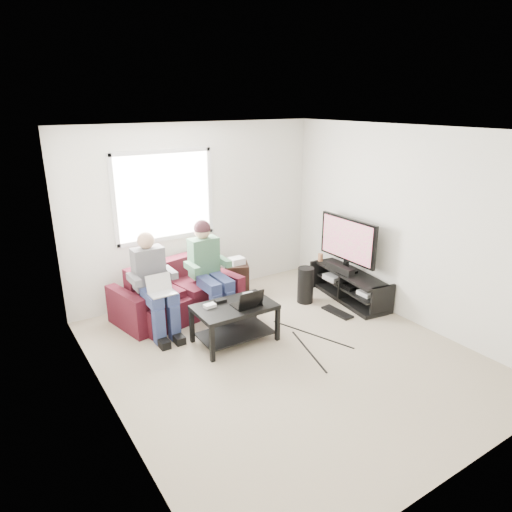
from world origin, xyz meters
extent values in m
plane|color=tan|center=(0.00, 0.00, 0.00)|extent=(4.50, 4.50, 0.00)
plane|color=white|center=(0.00, 0.00, 2.60)|extent=(4.50, 4.50, 0.00)
plane|color=silver|center=(0.00, 2.25, 1.30)|extent=(4.50, 0.00, 4.50)
plane|color=silver|center=(0.00, -2.25, 1.30)|extent=(4.50, 0.00, 4.50)
plane|color=silver|center=(-2.00, 0.00, 1.30)|extent=(0.00, 4.50, 4.50)
plane|color=silver|center=(2.00, 0.00, 1.30)|extent=(0.00, 4.50, 4.50)
cube|color=white|center=(-0.50, 2.24, 1.60)|extent=(1.40, 0.01, 1.20)
cube|color=silver|center=(-0.50, 2.23, 1.60)|extent=(1.48, 0.04, 1.28)
cube|color=#3F0F19|center=(-0.64, 1.64, 0.19)|extent=(1.42, 0.96, 0.37)
cube|color=#3F0F19|center=(-0.64, 1.94, 0.56)|extent=(1.31, 0.47, 0.38)
cube|color=#3F0F19|center=(-1.36, 1.64, 0.27)|extent=(0.31, 0.81, 0.53)
cube|color=#3F0F19|center=(0.09, 1.64, 0.27)|extent=(0.31, 0.81, 0.53)
cube|color=#3F0F19|center=(-0.96, 1.62, 0.42)|extent=(0.73, 0.70, 0.10)
cube|color=#3F0F19|center=(-0.31, 1.62, 0.42)|extent=(0.73, 0.70, 0.10)
cube|color=navy|center=(-1.14, 1.25, 0.54)|extent=(0.16, 0.45, 0.14)
cube|color=navy|center=(-0.94, 1.25, 0.54)|extent=(0.16, 0.45, 0.14)
cube|color=navy|center=(-1.14, 1.07, 0.24)|extent=(0.13, 0.13, 0.47)
cube|color=navy|center=(-0.94, 1.07, 0.24)|extent=(0.13, 0.13, 0.47)
cube|color=slate|center=(-1.04, 1.58, 0.82)|extent=(0.40, 0.22, 0.55)
sphere|color=tan|center=(-1.04, 1.60, 1.19)|extent=(0.22, 0.22, 0.22)
cube|color=navy|center=(-0.34, 1.25, 0.54)|extent=(0.16, 0.45, 0.14)
cube|color=navy|center=(-0.14, 1.25, 0.54)|extent=(0.16, 0.45, 0.14)
cube|color=navy|center=(-0.34, 1.07, 0.24)|extent=(0.13, 0.13, 0.47)
cube|color=navy|center=(-0.14, 1.07, 0.24)|extent=(0.13, 0.13, 0.47)
cube|color=#4F5151|center=(-0.24, 1.58, 0.82)|extent=(0.40, 0.22, 0.55)
sphere|color=tan|center=(-0.24, 1.60, 1.19)|extent=(0.22, 0.22, 0.22)
sphere|color=#341A1F|center=(-0.24, 1.60, 1.23)|extent=(0.23, 0.23, 0.23)
cube|color=black|center=(-0.32, 0.60, 0.47)|extent=(1.00, 0.62, 0.05)
cube|color=black|center=(-0.32, 0.60, 0.11)|extent=(0.91, 0.54, 0.02)
cube|color=black|center=(-0.78, 0.33, 0.22)|extent=(0.05, 0.05, 0.44)
cube|color=black|center=(0.14, 0.33, 0.22)|extent=(0.05, 0.05, 0.44)
cube|color=black|center=(-0.78, 0.87, 0.22)|extent=(0.05, 0.05, 0.44)
cube|color=black|center=(0.14, 0.87, 0.22)|extent=(0.05, 0.05, 0.44)
cube|color=silver|center=(-0.60, 0.72, 0.51)|extent=(0.14, 0.10, 0.04)
cube|color=black|center=(-0.42, 0.78, 0.51)|extent=(0.15, 0.10, 0.04)
cube|color=gray|center=(-0.02, 0.75, 0.51)|extent=(0.15, 0.10, 0.04)
cube|color=black|center=(1.77, 0.74, 0.43)|extent=(0.59, 1.39, 0.04)
cube|color=black|center=(1.77, 0.74, 0.23)|extent=(0.54, 1.33, 0.03)
cube|color=black|center=(1.77, 0.74, 0.03)|extent=(0.59, 1.39, 0.06)
cube|color=black|center=(1.77, 0.09, 0.23)|extent=(0.41, 0.10, 0.45)
cube|color=black|center=(1.77, 1.40, 0.23)|extent=(0.41, 0.10, 0.45)
cube|color=black|center=(1.77, 0.84, 0.47)|extent=(0.12, 0.40, 0.04)
cube|color=black|center=(1.77, 0.84, 0.55)|extent=(0.06, 0.06, 0.12)
cube|color=black|center=(1.77, 0.84, 0.94)|extent=(0.05, 1.10, 0.65)
cube|color=#CC3063|center=(1.74, 0.84, 0.94)|extent=(0.01, 1.01, 0.58)
cube|color=black|center=(1.65, 0.84, 0.50)|extent=(0.12, 0.50, 0.10)
cylinder|color=#A76D48|center=(1.72, 1.37, 0.51)|extent=(0.08, 0.08, 0.12)
cube|color=silver|center=(1.77, 0.34, 0.27)|extent=(0.30, 0.22, 0.06)
cube|color=gray|center=(1.77, 1.04, 0.28)|extent=(0.34, 0.26, 0.08)
cube|color=black|center=(1.77, 0.69, 0.28)|extent=(0.38, 0.30, 0.07)
cylinder|color=black|center=(1.16, 1.05, 0.27)|extent=(0.24, 0.24, 0.55)
cube|color=black|center=(1.31, 0.49, 0.01)|extent=(0.19, 0.50, 0.03)
cube|color=black|center=(0.43, 1.83, 0.26)|extent=(0.35, 0.35, 0.52)
cube|color=silver|center=(0.43, 1.83, 0.57)|extent=(0.22, 0.18, 0.10)
camera|label=1|loc=(-2.88, -3.83, 2.89)|focal=32.00mm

